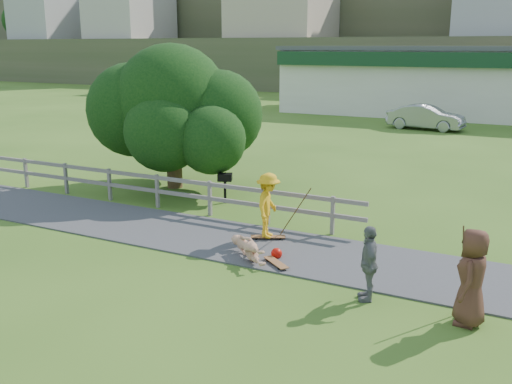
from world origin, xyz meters
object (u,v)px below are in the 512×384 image
Objects in this scene: spectator_c at (472,277)px; bbq at (225,188)px; skater_rider at (268,209)px; spectator_b at (369,263)px; car_silver at (426,117)px; skater_fallen at (249,248)px; tree at (173,126)px.

spectator_c reaches higher than bbq.
skater_rider is 6.06m from spectator_c.
spectator_b is 26.18m from car_silver.
spectator_c is at bearing -61.53° from skater_fallen.
car_silver reaches higher than skater_fallen.
tree reaches higher than spectator_b.
spectator_c is at bearing -55.54° from bbq.
tree reaches higher than skater_fallen.
tree is (-5.30, -19.67, 1.53)m from car_silver.
skater_fallen is at bearing -99.79° from spectator_c.
spectator_b is 0.85× the size of spectator_c.
skater_rider is at bearing -172.89° from car_silver.
tree is at bearing 136.13° from bbq.
skater_fallen is 1.59× the size of bbq.
bbq is (-2.53, -20.72, -0.27)m from car_silver.
skater_rider is 4.05m from bbq.
spectator_b is at bearing -135.73° from skater_rider.
car_silver is 20.88m from bbq.
spectator_b is at bearing -34.08° from tree.
spectator_b is 0.24× the size of tree.
bbq reaches higher than skater_fallen.
skater_fallen is 0.34× the size of car_silver.
car_silver is at bearing 59.86° from bbq.
spectator_c is at bearing 63.73° from spectator_b.
car_silver is (-5.90, 26.06, -0.17)m from spectator_c.
spectator_b reaches higher than car_silver.
tree is at bearing 171.01° from car_silver.
spectator_c is 12.97m from tree.
tree is (-11.20, 6.39, 1.36)m from spectator_c.
spectator_c is 26.72m from car_silver.
spectator_b is at bearing -62.05° from bbq.
spectator_c reaches higher than skater_rider.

